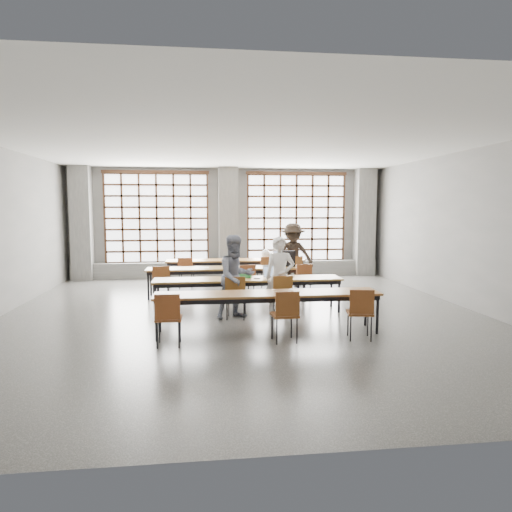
{
  "coord_description": "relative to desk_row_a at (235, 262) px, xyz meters",
  "views": [
    {
      "loc": [
        -0.86,
        -9.34,
        2.22
      ],
      "look_at": [
        0.31,
        0.4,
        1.19
      ],
      "focal_mm": 32.0,
      "sensor_mm": 36.0,
      "label": 1
    }
  ],
  "objects": [
    {
      "name": "phone",
      "position": [
        0.18,
        -3.7,
        0.07
      ],
      "size": [
        0.14,
        0.1,
        0.01
      ],
      "primitive_type": "cube",
      "rotation": [
        0.0,
        0.0,
        -0.35
      ],
      "color": "black",
      "rests_on": "desk_row_c"
    },
    {
      "name": "window_left",
      "position": [
        -2.37,
        1.58,
        1.24
      ],
      "size": [
        3.32,
        0.12,
        3.0
      ],
      "color": "white",
      "rests_on": "wall_back"
    },
    {
      "name": "student_male",
      "position": [
        0.6,
        -4.1,
        0.16
      ],
      "size": [
        0.64,
        0.47,
        1.65
      ],
      "primitive_type": "imported",
      "rotation": [
        0.0,
        0.0,
        -0.12
      ],
      "color": "white",
      "rests_on": "floor"
    },
    {
      "name": "laptop_front",
      "position": [
        0.54,
        -3.49,
        0.13
      ],
      "size": [
        0.42,
        0.38,
        0.26
      ],
      "color": "#AFB0B4",
      "rests_on": "desk_row_c"
    },
    {
      "name": "chair_back_left",
      "position": [
        -1.41,
        -0.63,
        -0.13
      ],
      "size": [
        0.47,
        0.48,
        0.88
      ],
      "color": "brown",
      "rests_on": "floor"
    },
    {
      "name": "laptop_back",
      "position": [
        1.33,
        0.11,
        0.13
      ],
      "size": [
        0.44,
        0.4,
        0.26
      ],
      "color": "silver",
      "rests_on": "desk_row_a"
    },
    {
      "name": "sill_ledge",
      "position": [
        -0.12,
        1.46,
        -0.41
      ],
      "size": [
        9.8,
        0.35,
        0.5
      ],
      "primitive_type": "cube",
      "color": "#555452",
      "rests_on": "floor"
    },
    {
      "name": "student_female",
      "position": [
        -0.3,
        -4.1,
        0.18
      ],
      "size": [
        1.01,
        0.92,
        1.69
      ],
      "primitive_type": "imported",
      "rotation": [
        0.0,
        0.0,
        0.42
      ],
      "color": "#19254C",
      "rests_on": "floor"
    },
    {
      "name": "green_box",
      "position": [
        -0.05,
        -3.52,
        0.11
      ],
      "size": [
        0.27,
        0.18,
        0.09
      ],
      "primitive_type": "cube",
      "rotation": [
        0.0,
        0.0,
        -0.39
      ],
      "color": "#2C893D",
      "rests_on": "desk_row_c"
    },
    {
      "name": "mouse",
      "position": [
        0.95,
        -3.62,
        0.08
      ],
      "size": [
        0.11,
        0.09,
        0.04
      ],
      "primitive_type": "ellipsoid",
      "rotation": [
        0.0,
        0.0,
        -0.25
      ],
      "color": "white",
      "rests_on": "desk_row_c"
    },
    {
      "name": "column_left",
      "position": [
        -4.62,
        1.38,
        1.09
      ],
      "size": [
        0.6,
        0.55,
        3.5
      ],
      "primitive_type": "cube",
      "color": "#555452",
      "rests_on": "floor"
    },
    {
      "name": "chair_front_right",
      "position": [
        0.61,
        -4.23,
        -0.13
      ],
      "size": [
        0.46,
        0.46,
        0.88
      ],
      "color": "brown",
      "rests_on": "floor"
    },
    {
      "name": "chair_front_left",
      "position": [
        -0.31,
        -4.23,
        -0.13
      ],
      "size": [
        0.48,
        0.49,
        0.88
      ],
      "color": "brown",
      "rests_on": "floor"
    },
    {
      "name": "chair_near_left",
      "position": [
        -1.53,
        -5.92,
        -0.13
      ],
      "size": [
        0.43,
        0.43,
        0.88
      ],
      "color": "brown",
      "rests_on": "floor"
    },
    {
      "name": "chair_back_right",
      "position": [
        1.62,
        -0.63,
        -0.13
      ],
      "size": [
        0.5,
        0.5,
        0.88
      ],
      "color": "brown",
      "rests_on": "floor"
    },
    {
      "name": "student_back",
      "position": [
        1.6,
        -0.5,
        0.23
      ],
      "size": [
        1.27,
        0.89,
        1.79
      ],
      "primitive_type": "imported",
      "rotation": [
        0.0,
        0.0,
        -0.21
      ],
      "color": "black",
      "rests_on": "floor"
    },
    {
      "name": "chair_mid_right",
      "position": [
        1.46,
        -2.39,
        -0.13
      ],
      "size": [
        0.48,
        0.48,
        0.88
      ],
      "color": "brown",
      "rests_on": "floor"
    },
    {
      "name": "chair_back_mid",
      "position": [
        0.82,
        -0.63,
        -0.13
      ],
      "size": [
        0.49,
        0.5,
        0.88
      ],
      "color": "brown",
      "rests_on": "floor"
    },
    {
      "name": "desk_row_c",
      "position": [
        -0.0,
        -3.6,
        0.0
      ],
      "size": [
        4.0,
        0.7,
        0.73
      ],
      "color": "brown",
      "rests_on": "floor"
    },
    {
      "name": "floor",
      "position": [
        -0.12,
        -3.84,
        -0.66
      ],
      "size": [
        11.0,
        11.0,
        0.0
      ],
      "primitive_type": "plane",
      "color": "#464644",
      "rests_on": "ground"
    },
    {
      "name": "paper_sheet_c",
      "position": [
        -0.25,
        -1.76,
        0.07
      ],
      "size": [
        0.3,
        0.22,
        0.0
      ],
      "primitive_type": "cube",
      "rotation": [
        0.0,
        0.0,
        0.03
      ],
      "color": "silver",
      "rests_on": "desk_row_b"
    },
    {
      "name": "window_right",
      "position": [
        2.13,
        1.58,
        1.24
      ],
      "size": [
        3.32,
        0.12,
        3.0
      ],
      "color": "white",
      "rests_on": "wall_back"
    },
    {
      "name": "chair_near_right",
      "position": [
        1.66,
        -5.92,
        -0.13
      ],
      "size": [
        0.49,
        0.5,
        0.88
      ],
      "color": "brown",
      "rests_on": "floor"
    },
    {
      "name": "plastic_bag",
      "position": [
        0.9,
        0.05,
        0.21
      ],
      "size": [
        0.28,
        0.23,
        0.29
      ],
      "primitive_type": "ellipsoid",
      "rotation": [
        0.0,
        0.0,
        0.09
      ],
      "color": "white",
      "rests_on": "desk_row_a"
    },
    {
      "name": "wall_back",
      "position": [
        -0.12,
        1.66,
        1.09
      ],
      "size": [
        10.0,
        0.0,
        10.0
      ],
      "primitive_type": "plane",
      "rotation": [
        1.57,
        0.0,
        0.0
      ],
      "color": "#61615E",
      "rests_on": "floor"
    },
    {
      "name": "wall_right",
      "position": [
        4.88,
        -3.84,
        1.09
      ],
      "size": [
        0.0,
        11.0,
        11.0
      ],
      "primitive_type": "plane",
      "rotation": [
        1.57,
        0.0,
        -1.57
      ],
      "color": "#61615E",
      "rests_on": "floor"
    },
    {
      "name": "desk_row_a",
      "position": [
        0.0,
        0.0,
        0.0
      ],
      "size": [
        4.0,
        0.7,
        0.73
      ],
      "color": "brown",
      "rests_on": "floor"
    },
    {
      "name": "desk_row_d",
      "position": [
        0.18,
        -5.3,
        0.0
      ],
      "size": [
        4.0,
        0.7,
        0.73
      ],
      "color": "brown",
      "rests_on": "floor"
    },
    {
      "name": "red_pouch",
      "position": [
        -1.52,
        -5.85,
        -0.16
      ],
      "size": [
        0.2,
        0.08,
        0.06
      ],
      "primitive_type": "cube",
      "rotation": [
        0.0,
        0.0,
        -0.01
      ],
      "color": "maroon",
      "rests_on": "chair_near_left"
    },
    {
      "name": "wall_front",
      "position": [
        -0.12,
        -9.34,
        1.09
      ],
      "size": [
        10.0,
        0.0,
        10.0
      ],
      "primitive_type": "plane",
      "rotation": [
        -1.57,
        0.0,
        0.0
      ],
      "color": "#61615E",
      "rests_on": "floor"
    },
    {
      "name": "chair_mid_left",
      "position": [
        -1.94,
        -2.39,
        -0.13
      ],
      "size": [
        0.48,
        0.48,
        0.88
      ],
      "color": "brown",
      "rests_on": "floor"
    },
    {
      "name": "desk_row_b",
      "position": [
        -0.35,
        -1.76,
        0.0
      ],
      "size": [
        4.0,
        0.7,
        0.73
      ],
      "color": "brown",
      "rests_on": "floor"
    },
    {
      "name": "chair_mid_centre",
      "position": [
        0.07,
        -2.38,
        -0.13
      ],
      "size": [
        0.52,
        0.52,
        0.88
      ],
      "color": "brown",
      "rests_on": "floor"
    },
    {
      "name": "chair_near_mid",
      "position": [
        0.38,
        -5.92,
        -0.13
      ],
      "size": [
        0.45,
        0.45,
        0.88
      ],
      "color": "brown",
      "rests_on": "floor"
    },
    {
      "name": "paper_sheet_a",
      "position": [
        -0.95,
        -1.71,
        0.07
      ],
      "size": [
        0.32,
        0.25,
        0.0
      ],
      "primitive_type": "cube",
      "rotation": [
        0.0,
        0.0,
        0.15
      ],
      "color": "white",
      "rests_on": "desk_row_b"
    },
    {
      "name": "column_right",
      "position": [
        4.38,
        1.38,
        1.09
      ],
      "size": [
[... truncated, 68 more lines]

